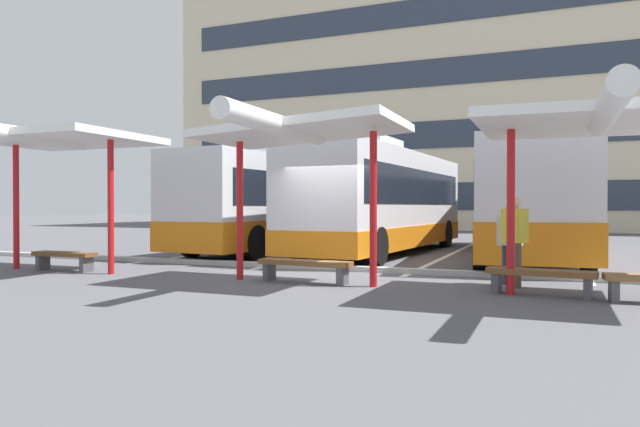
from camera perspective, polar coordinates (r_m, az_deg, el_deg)
ground_plane at (r=13.28m, az=0.37°, el=-5.90°), size 160.00×160.00×0.00m
terminal_building at (r=44.56m, az=15.79°, el=11.49°), size 42.60×13.63×22.51m
coach_bus_0 at (r=20.44m, az=-2.81°, el=0.88°), size 3.46×11.59×3.47m
coach_bus_1 at (r=18.79m, az=6.34°, el=1.15°), size 3.17×10.81×3.59m
coach_bus_2 at (r=18.93m, az=19.31°, el=0.87°), size 3.92×12.60×3.49m
lane_stripe_0 at (r=21.91m, az=-6.49°, el=-3.28°), size 0.16×14.00×0.01m
lane_stripe_1 at (r=20.40m, az=2.74°, el=-3.58°), size 0.16×14.00×0.01m
lane_stripe_2 at (r=19.48m, az=13.14°, el=-3.80°), size 0.16×14.00×0.01m
lane_stripe_3 at (r=19.26m, az=24.17°, el=-3.89°), size 0.16×14.00×0.01m
waiting_shelter_0 at (r=14.70m, az=-25.04°, el=6.50°), size 3.94×4.89×3.26m
bench_0 at (r=14.92m, az=-24.00°, el=-3.94°), size 1.66×0.42×0.45m
waiting_shelter_1 at (r=11.30m, az=-2.19°, el=7.91°), size 3.90×4.39×3.22m
bench_1 at (r=11.57m, az=-1.52°, el=-5.17°), size 2.00×0.59×0.45m
waiting_shelter_2 at (r=10.25m, az=26.12°, el=8.08°), size 3.77×5.04×3.08m
bench_2 at (r=10.56m, az=21.01°, el=-5.80°), size 1.82×0.65×0.45m
platform_kerb at (r=13.82m, az=1.28°, el=-5.39°), size 44.00×0.24×0.12m
waiting_passenger_0 at (r=11.37m, az=18.69°, el=-1.99°), size 0.51×0.50×1.72m
waiting_passenger_1 at (r=11.78m, az=18.28°, el=-2.46°), size 0.48×0.31×1.56m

